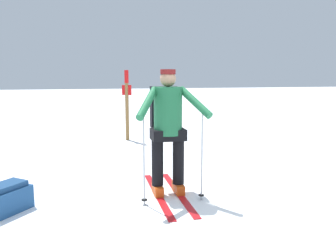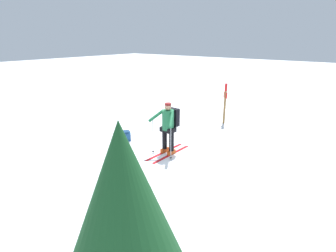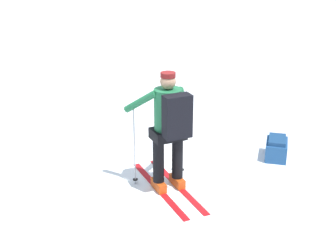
% 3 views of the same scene
% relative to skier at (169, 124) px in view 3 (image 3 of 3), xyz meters
% --- Properties ---
extents(ground_plane, '(80.00, 80.00, 0.00)m').
position_rel_skier_xyz_m(ground_plane, '(0.74, 0.25, -0.94)').
color(ground_plane, white).
extents(skier, '(1.70, 0.94, 1.61)m').
position_rel_skier_xyz_m(skier, '(0.00, 0.00, 0.00)').
color(skier, red).
rests_on(skier, ground_plane).
extents(dropped_backpack, '(0.58, 0.57, 0.33)m').
position_rel_skier_xyz_m(dropped_backpack, '(0.11, -1.92, -0.78)').
color(dropped_backpack, navy).
rests_on(dropped_backpack, ground_plane).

